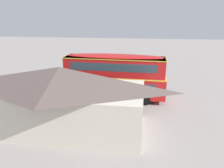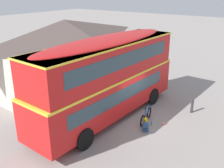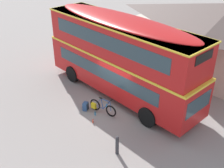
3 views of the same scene
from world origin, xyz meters
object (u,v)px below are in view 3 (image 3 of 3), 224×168
Objects in this scene: water_bottle_red_squeeze at (93,121)px; kerb_bollard at (117,145)px; water_bottle_blue_sports at (95,113)px; touring_bicycle at (102,107)px; backpack_on_ground at (85,106)px; double_decker_bus at (120,54)px.

water_bottle_red_squeeze is 2.60m from kerb_bollard.
kerb_bollard is (2.88, -1.28, 0.38)m from water_bottle_blue_sports.
touring_bicycle is at bearing 78.23° from water_bottle_blue_sports.
water_bottle_blue_sports is 0.26× the size of kerb_bollard.
touring_bicycle is at bearing 108.82° from water_bottle_red_squeeze.
touring_bicycle reaches higher than water_bottle_red_squeeze.
backpack_on_ground is 3.86m from kerb_bollard.
kerb_bollard reaches higher than touring_bicycle.
backpack_on_ground is 0.54× the size of kerb_bollard.
water_bottle_blue_sports is 3.17m from kerb_bollard.
water_bottle_blue_sports is at bearing 156.06° from kerb_bollard.
double_decker_bus is at bearing 131.78° from kerb_bollard.
touring_bicycle is (0.69, -2.19, -2.28)m from double_decker_bus.
double_decker_bus reaches higher than water_bottle_blue_sports.
touring_bicycle is 0.50m from water_bottle_blue_sports.
kerb_bollard reaches higher than backpack_on_ground.
water_bottle_blue_sports is (0.60, -2.62, -2.52)m from double_decker_bus.
water_bottle_red_squeeze is at bearing -72.05° from double_decker_bus.
backpack_on_ground reaches higher than water_bottle_red_squeeze.
backpack_on_ground is (-0.85, -0.45, -0.10)m from touring_bicycle.
double_decker_bus is 43.47× the size of water_bottle_red_squeeze.
double_decker_bus is 6.07× the size of touring_bicycle.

